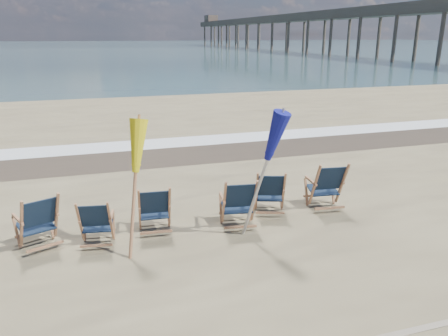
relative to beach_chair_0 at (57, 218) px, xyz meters
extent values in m
plane|color=#3A5961|center=(3.18, 126.47, -0.51)|extent=(400.00, 400.00, 0.00)
cube|color=silver|center=(3.18, 6.77, -0.50)|extent=(200.00, 1.40, 0.01)
cube|color=#42362A|center=(3.18, 5.27, -0.50)|extent=(200.00, 2.60, 0.00)
cylinder|color=#AB714C|center=(1.25, -0.66, 0.61)|extent=(0.06, 0.06, 2.24)
cone|color=yellow|center=(1.25, -0.66, 1.25)|extent=(0.30, 0.30, 0.85)
cylinder|color=#A5A5AD|center=(3.37, -0.80, 0.69)|extent=(0.06, 0.06, 2.38)
cone|color=navy|center=(3.37, -0.80, 1.40)|extent=(0.30, 0.30, 0.85)
camera|label=1|loc=(0.68, -7.36, 2.98)|focal=35.00mm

